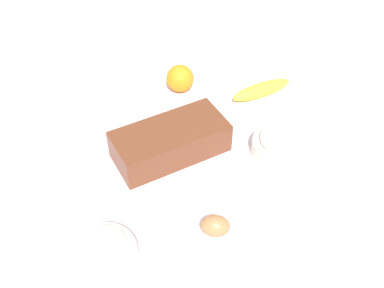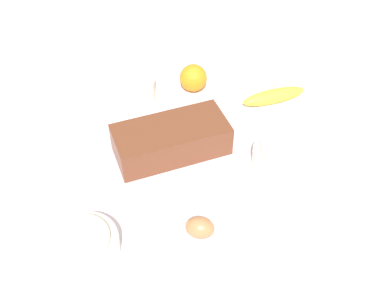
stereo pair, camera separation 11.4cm
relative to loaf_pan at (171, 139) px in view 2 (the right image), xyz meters
The scene contains 8 objects.
ground_plane 0.08m from the loaf_pan, 29.98° to the right, with size 2.40×2.40×0.02m, color silver.
loaf_pan is the anchor object (origin of this frame).
flour_bowl 0.35m from the loaf_pan, 132.11° to the right, with size 0.15×0.15×0.07m.
sugar_bowl 0.28m from the loaf_pan, 21.35° to the right, with size 0.15×0.15×0.07m.
banana 0.35m from the loaf_pan, 22.88° to the left, with size 0.19×0.04×0.04m, color yellow.
orange_fruit 0.26m from the loaf_pan, 65.64° to the left, with size 0.08×0.08×0.08m, color orange.
butter_block 0.24m from the loaf_pan, 102.79° to the left, with size 0.09×0.06×0.06m, color #F4EDB2.
egg_near_butter 0.26m from the loaf_pan, 87.18° to the right, with size 0.05×0.05×0.06m, color #A56F43.
Camera 2 is at (-0.17, -0.80, 0.83)m, focal length 43.34 mm.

